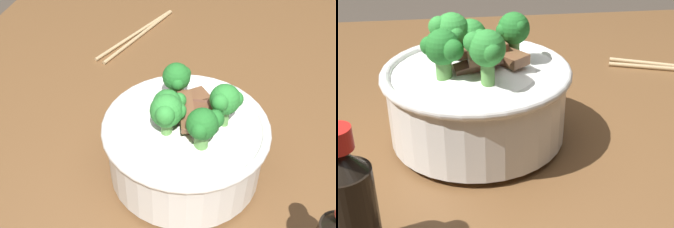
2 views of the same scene
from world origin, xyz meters
TOP-DOWN VIEW (x-y plane):
  - rice_bowl at (-0.08, 0.05)m, footprint 0.22×0.22m
  - chopsticks_pair at (-0.42, -0.12)m, footprint 0.23×0.11m

SIDE VIEW (x-z plane):
  - chopsticks_pair at x=-0.42m, z-range 0.79..0.80m
  - rice_bowl at x=-0.08m, z-range 0.78..0.93m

